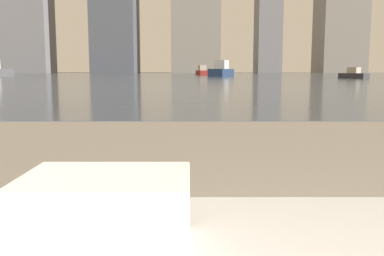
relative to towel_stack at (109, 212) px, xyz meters
name	(u,v)px	position (x,y,z in m)	size (l,w,h in m)	color
towel_stack	(109,212)	(0.00, 0.00, 0.00)	(0.26, 0.19, 0.12)	white
harbor_water	(195,76)	(0.25, 61.24, -0.61)	(180.00, 110.00, 0.01)	slate
harbor_boat_0	(223,71)	(3.84, 53.73, 0.12)	(3.64, 5.75, 2.04)	navy
harbor_boat_3	(204,72)	(1.82, 69.81, -0.04)	(2.19, 4.45, 1.60)	maroon
harbor_boat_5	(356,74)	(15.95, 41.44, -0.22)	(2.42, 2.96, 1.08)	#2D2D33
skyline_tower_2	(198,10)	(1.16, 117.24, 16.24)	(13.00, 9.43, 33.70)	gray
skyline_tower_4	(342,22)	(40.12, 117.24, 13.07)	(11.68, 11.98, 27.37)	gray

